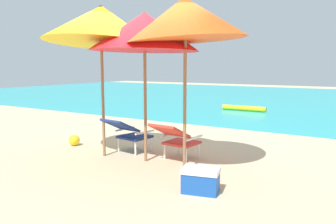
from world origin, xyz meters
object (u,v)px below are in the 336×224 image
object	(u,v)px
swim_buoy	(244,108)
lounge_chair_right	(176,137)
lounge_chair_left	(128,132)
beach_umbrella_left	(101,25)
cooler_box	(201,180)
beach_umbrella_center	(145,32)
beach_ball	(74,140)
beach_umbrella_right	(185,19)

from	to	relation	value
swim_buoy	lounge_chair_right	xyz separation A→B (m)	(1.15, -6.84, 0.31)
lounge_chair_left	beach_umbrella_left	bearing A→B (deg)	-122.83
swim_buoy	lounge_chair_right	size ratio (longest dim) A/B	1.75
lounge_chair_right	cooler_box	distance (m)	1.50
swim_buoy	beach_umbrella_center	distance (m)	7.46
beach_umbrella_center	cooler_box	world-z (taller)	beach_umbrella_center
lounge_chair_left	beach_ball	bearing A→B (deg)	-175.30
lounge_chair_right	beach_umbrella_left	xyz separation A→B (m)	(-1.26, -0.42, 1.91)
swim_buoy	beach_umbrella_left	world-z (taller)	beach_umbrella_left
beach_umbrella_right	beach_ball	distance (m)	3.49
lounge_chair_left	lounge_chair_right	distance (m)	1.01
beach_umbrella_center	cooler_box	size ratio (longest dim) A/B	4.77
beach_ball	cooler_box	size ratio (longest dim) A/B	0.41
beach_umbrella_center	beach_umbrella_right	distance (m)	0.84
beach_umbrella_center	beach_umbrella_right	size ratio (longest dim) A/B	0.96
lounge_chair_left	lounge_chair_right	xyz separation A→B (m)	(1.01, 0.03, 0.00)
beach_ball	lounge_chair_right	bearing A→B (deg)	3.45
lounge_chair_left	lounge_chair_right	bearing A→B (deg)	1.84
beach_umbrella_center	lounge_chair_left	bearing A→B (deg)	155.84
beach_umbrella_right	cooler_box	bearing A→B (deg)	-47.89
beach_umbrella_right	beach_ball	xyz separation A→B (m)	(-2.71, 0.28, -2.18)
lounge_chair_left	lounge_chair_right	world-z (taller)	same
beach_umbrella_right	cooler_box	size ratio (longest dim) A/B	4.99
lounge_chair_left	cooler_box	size ratio (longest dim) A/B	1.75
lounge_chair_right	beach_umbrella_center	distance (m)	1.83
swim_buoy	beach_umbrella_center	size ratio (longest dim) A/B	0.63
swim_buoy	beach_umbrella_right	size ratio (longest dim) A/B	0.60
beach_umbrella_right	lounge_chair_right	bearing A→B (deg)	133.08
lounge_chair_right	beach_umbrella_left	world-z (taller)	beach_umbrella_left
cooler_box	beach_ball	bearing A→B (deg)	164.00
lounge_chair_right	beach_umbrella_center	size ratio (longest dim) A/B	0.36
lounge_chair_right	beach_umbrella_right	xyz separation A→B (m)	(0.39, -0.42, 1.89)
lounge_chair_right	beach_umbrella_right	bearing A→B (deg)	-46.92
beach_umbrella_left	beach_umbrella_right	world-z (taller)	beach_umbrella_left
swim_buoy	beach_umbrella_right	distance (m)	7.74
beach_umbrella_left	lounge_chair_left	bearing A→B (deg)	57.17
lounge_chair_right	beach_umbrella_right	distance (m)	1.97
swim_buoy	lounge_chair_left	size ratio (longest dim) A/B	1.72
lounge_chair_right	beach_umbrella_right	size ratio (longest dim) A/B	0.34
cooler_box	beach_umbrella_left	bearing A→B (deg)	163.32
lounge_chair_left	beach_umbrella_center	distance (m)	1.87
swim_buoy	cooler_box	size ratio (longest dim) A/B	3.01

